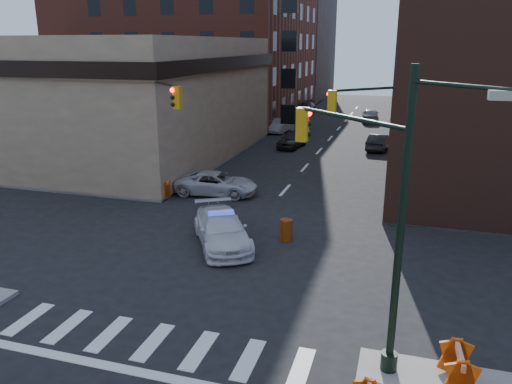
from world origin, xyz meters
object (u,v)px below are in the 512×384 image
Objects in this scene: pedestrian_a at (165,177)px; barricade_nw_a at (159,188)px; pedestrian_b at (150,170)px; barrel_bank at (189,184)px; barricade_se_a at (458,368)px; parked_car_enear at (379,142)px; barrel_road at (286,230)px; parked_car_wnear at (292,139)px; parked_car_wfar at (281,126)px; pickup at (216,183)px; police_car at (222,229)px.

pedestrian_a reaches higher than barricade_nw_a.
pedestrian_b reaches higher than barrel_bank.
pedestrian_b is at bearing 129.62° from barricade_nw_a.
pedestrian_a is 1.49× the size of barricade_nw_a.
barricade_se_a is (16.96, -15.27, -0.32)m from pedestrian_b.
barrel_road is at bearing 90.09° from parked_car_enear.
barrel_bank is (2.96, -0.69, -0.52)m from pedestrian_b.
parked_car_enear is (7.17, 1.12, -0.03)m from parked_car_wnear.
parked_car_wfar reaches higher than barricade_se_a.
pedestrian_a is at bearing -130.40° from barrel_bank.
parked_car_wnear is at bearing 16.80° from barricade_se_a.
parked_car_wnear is at bearing 16.16° from parked_car_enear.
parked_car_wfar is at bearing 106.62° from pedestrian_a.
pickup is at bearing -78.43° from parked_car_wfar.
parked_car_enear is 20.00m from pedestrian_b.
barricade_nw_a is (-4.00, -16.58, -0.06)m from parked_car_wnear.
parked_car_wfar is 28.63m from barrel_road.
pedestrian_a reaches higher than barrel_bank.
pedestrian_b is 22.82m from barricade_se_a.
pedestrian_a is 1.49× the size of barricade_se_a.
parked_car_wfar is 38.87m from barricade_se_a.
pedestrian_a is 1.68m from barrel_bank.
barricade_se_a is at bearing -62.42° from parked_car_wnear.
parked_car_wnear reaches higher than pickup.
police_car is 23.67m from parked_car_enear.
parked_car_enear reaches higher than barricade_nw_a.
parked_car_wfar is 2.09× the size of pedestrian_a.
pickup reaches higher than barrel_bank.
parked_car_wfar is (-4.58, 29.07, -0.06)m from police_car.
parked_car_wfar is at bearing 104.51° from barrel_road.
pedestrian_a is (-2.82, -1.03, 0.45)m from pickup.
police_car reaches higher than barricade_nw_a.
parked_car_wnear reaches higher than barricade_se_a.
barricade_se_a is at bearing -52.74° from barrel_road.
pedestrian_a is at bearing 102.98° from police_car.
parked_car_enear is 20.93m from barricade_nw_a.
barricade_nw_a is at bearing -61.16° from pedestrian_b.
police_car is 3.86× the size of barricade_se_a.
pickup is at bearing -4.70° from barrel_bank.
parked_car_enear is 4.12× the size of barrel_road.
pedestrian_b is 3.08m from barrel_bank.
police_car reaches higher than parked_car_wfar.
parked_car_wnear is 16.34m from pedestrian_a.
parked_car_wnear is at bearing 78.44° from barrel_bank.
parked_car_enear reaches higher than parked_car_wfar.
barrel_bank is at bearing -21.16° from pedestrian_b.
barrel_road is at bearing -140.17° from pickup.
barrel_road is (-2.74, -21.71, -0.18)m from parked_car_enear.
parked_car_wnear is 7.63m from parked_car_wfar.
parked_car_enear is 4.56× the size of barrel_bank.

